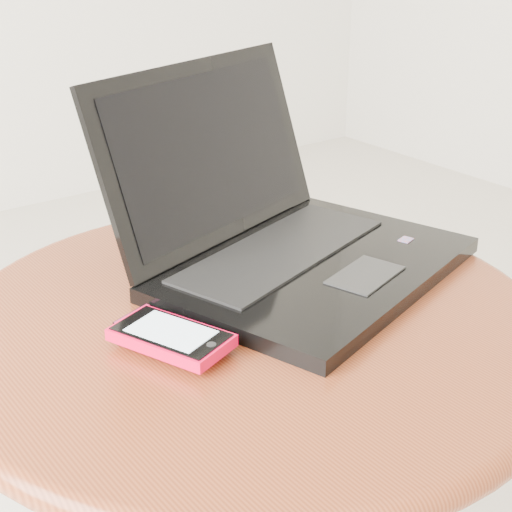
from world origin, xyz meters
TOP-DOWN VIEW (x-y plane):
  - table at (-0.01, 0.02)m, footprint 0.70×0.70m
  - laptop at (0.10, 0.10)m, footprint 0.47×0.44m
  - phone_black at (-0.12, 0.04)m, footprint 0.08×0.11m
  - phone_pink at (-0.13, -0.00)m, footprint 0.11×0.14m

SIDE VIEW (x-z plane):
  - table at x=-0.01m, z-range 0.16..0.72m
  - phone_black at x=-0.12m, z-range 0.56..0.57m
  - phone_pink at x=-0.13m, z-range 0.57..0.58m
  - laptop at x=0.10m, z-range 0.48..0.73m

